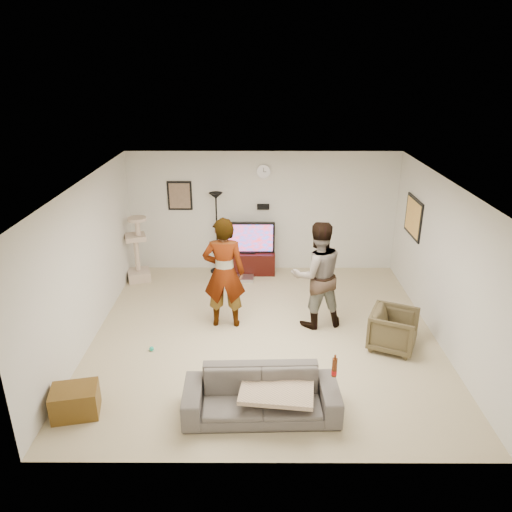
{
  "coord_description": "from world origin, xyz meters",
  "views": [
    {
      "loc": [
        -0.12,
        -6.92,
        4.15
      ],
      "look_at": [
        -0.14,
        0.2,
        1.3
      ],
      "focal_mm": 34.21,
      "sensor_mm": 36.0,
      "label": 1
    }
  ],
  "objects_px": {
    "person_right": "(317,275)",
    "sofa": "(261,395)",
    "tv_stand": "(248,262)",
    "floor_lamp": "(217,234)",
    "person_left": "(224,273)",
    "armchair": "(393,330)",
    "tv": "(248,237)",
    "beer_bottle": "(334,367)",
    "side_table": "(75,401)",
    "cat_tree": "(136,249)"
  },
  "relations": [
    {
      "from": "person_right",
      "to": "sofa",
      "type": "xyz_separation_m",
      "value": [
        -0.92,
        -2.27,
        -0.63
      ]
    },
    {
      "from": "tv_stand",
      "to": "floor_lamp",
      "type": "xyz_separation_m",
      "value": [
        -0.64,
        0.04,
        0.62
      ]
    },
    {
      "from": "person_left",
      "to": "armchair",
      "type": "relative_size",
      "value": 2.73
    },
    {
      "from": "tv_stand",
      "to": "floor_lamp",
      "type": "distance_m",
      "value": 0.9
    },
    {
      "from": "tv",
      "to": "floor_lamp",
      "type": "relative_size",
      "value": 0.64
    },
    {
      "from": "beer_bottle",
      "to": "person_right",
      "type": "bearing_deg",
      "value": 89.14
    },
    {
      "from": "armchair",
      "to": "tv_stand",
      "type": "bearing_deg",
      "value": 62.34
    },
    {
      "from": "floor_lamp",
      "to": "beer_bottle",
      "type": "xyz_separation_m",
      "value": [
        1.77,
        -4.48,
        -0.16
      ]
    },
    {
      "from": "tv",
      "to": "sofa",
      "type": "bearing_deg",
      "value": -86.91
    },
    {
      "from": "tv_stand",
      "to": "person_right",
      "type": "xyz_separation_m",
      "value": [
        1.16,
        -2.16,
        0.68
      ]
    },
    {
      "from": "sofa",
      "to": "side_table",
      "type": "relative_size",
      "value": 3.43
    },
    {
      "from": "floor_lamp",
      "to": "person_right",
      "type": "height_order",
      "value": "person_right"
    },
    {
      "from": "floor_lamp",
      "to": "person_right",
      "type": "bearing_deg",
      "value": -50.7
    },
    {
      "from": "cat_tree",
      "to": "side_table",
      "type": "distance_m",
      "value": 4.1
    },
    {
      "from": "tv_stand",
      "to": "side_table",
      "type": "height_order",
      "value": "tv_stand"
    },
    {
      "from": "cat_tree",
      "to": "sofa",
      "type": "distance_m",
      "value": 4.76
    },
    {
      "from": "person_left",
      "to": "side_table",
      "type": "height_order",
      "value": "person_left"
    },
    {
      "from": "person_left",
      "to": "person_right",
      "type": "xyz_separation_m",
      "value": [
        1.52,
        0.01,
        -0.04
      ]
    },
    {
      "from": "person_left",
      "to": "beer_bottle",
      "type": "xyz_separation_m",
      "value": [
        1.48,
        -2.26,
        -0.25
      ]
    },
    {
      "from": "floor_lamp",
      "to": "side_table",
      "type": "distance_m",
      "value": 4.76
    },
    {
      "from": "tv_stand",
      "to": "sofa",
      "type": "bearing_deg",
      "value": -86.91
    },
    {
      "from": "cat_tree",
      "to": "person_left",
      "type": "relative_size",
      "value": 0.72
    },
    {
      "from": "tv",
      "to": "beer_bottle",
      "type": "bearing_deg",
      "value": -75.71
    },
    {
      "from": "floor_lamp",
      "to": "armchair",
      "type": "relative_size",
      "value": 2.46
    },
    {
      "from": "cat_tree",
      "to": "side_table",
      "type": "height_order",
      "value": "cat_tree"
    },
    {
      "from": "person_left",
      "to": "beer_bottle",
      "type": "height_order",
      "value": "person_left"
    },
    {
      "from": "tv",
      "to": "sofa",
      "type": "relative_size",
      "value": 0.56
    },
    {
      "from": "tv_stand",
      "to": "person_right",
      "type": "distance_m",
      "value": 2.55
    },
    {
      "from": "armchair",
      "to": "beer_bottle",
      "type": "bearing_deg",
      "value": 167.2
    },
    {
      "from": "sofa",
      "to": "armchair",
      "type": "distance_m",
      "value": 2.56
    },
    {
      "from": "side_table",
      "to": "armchair",
      "type": "bearing_deg",
      "value": 19.53
    },
    {
      "from": "cat_tree",
      "to": "side_table",
      "type": "bearing_deg",
      "value": -88.17
    },
    {
      "from": "cat_tree",
      "to": "side_table",
      "type": "relative_size",
      "value": 2.4
    },
    {
      "from": "sofa",
      "to": "armchair",
      "type": "height_order",
      "value": "armchair"
    },
    {
      "from": "tv",
      "to": "armchair",
      "type": "relative_size",
      "value": 1.58
    },
    {
      "from": "floor_lamp",
      "to": "tv",
      "type": "bearing_deg",
      "value": -3.99
    },
    {
      "from": "tv",
      "to": "floor_lamp",
      "type": "height_order",
      "value": "floor_lamp"
    },
    {
      "from": "tv_stand",
      "to": "person_left",
      "type": "distance_m",
      "value": 2.32
    },
    {
      "from": "cat_tree",
      "to": "sofa",
      "type": "relative_size",
      "value": 0.7
    },
    {
      "from": "tv_stand",
      "to": "beer_bottle",
      "type": "xyz_separation_m",
      "value": [
        1.13,
        -4.43,
        0.46
      ]
    },
    {
      "from": "beer_bottle",
      "to": "armchair",
      "type": "height_order",
      "value": "beer_bottle"
    },
    {
      "from": "floor_lamp",
      "to": "person_left",
      "type": "relative_size",
      "value": 0.9
    },
    {
      "from": "tv",
      "to": "armchair",
      "type": "distance_m",
      "value": 3.71
    },
    {
      "from": "person_left",
      "to": "sofa",
      "type": "relative_size",
      "value": 0.98
    },
    {
      "from": "floor_lamp",
      "to": "side_table",
      "type": "relative_size",
      "value": 3.02
    },
    {
      "from": "person_right",
      "to": "beer_bottle",
      "type": "height_order",
      "value": "person_right"
    },
    {
      "from": "floor_lamp",
      "to": "beer_bottle",
      "type": "relative_size",
      "value": 6.8
    },
    {
      "from": "floor_lamp",
      "to": "person_left",
      "type": "height_order",
      "value": "person_left"
    },
    {
      "from": "tv",
      "to": "person_right",
      "type": "relative_size",
      "value": 0.6
    },
    {
      "from": "tv",
      "to": "tv_stand",
      "type": "bearing_deg",
      "value": 0.0
    }
  ]
}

